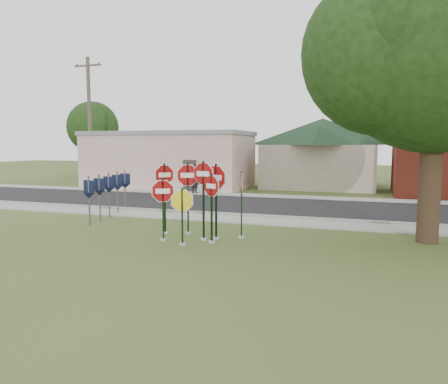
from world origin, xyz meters
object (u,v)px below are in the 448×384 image
(oak_tree, at_px, (437,43))
(stop_sign_center, at_px, (203,189))
(stop_sign_yellow, at_px, (182,211))
(pedestrian, at_px, (195,179))
(utility_pole_near, at_px, (90,121))
(stop_sign_left, at_px, (163,202))

(oak_tree, bearing_deg, stop_sign_center, -163.73)
(oak_tree, bearing_deg, stop_sign_yellow, -158.30)
(stop_sign_yellow, distance_m, pedestrian, 14.64)
(stop_sign_yellow, xyz_separation_m, utility_pole_near, (-13.97, 14.70, 3.84))
(stop_sign_center, height_order, pedestrian, stop_sign_center)
(oak_tree, distance_m, pedestrian, 17.52)
(oak_tree, xyz_separation_m, utility_pole_near, (-21.50, 11.70, -1.46))
(stop_sign_left, height_order, pedestrian, stop_sign_left)
(utility_pole_near, xyz_separation_m, pedestrian, (8.71, -1.03, -3.96))
(utility_pole_near, bearing_deg, stop_sign_center, -43.85)
(stop_sign_center, xyz_separation_m, pedestrian, (-5.64, 12.75, -0.75))
(stop_sign_yellow, height_order, stop_sign_left, stop_sign_left)
(stop_sign_left, distance_m, utility_pole_near, 19.70)
(stop_sign_center, bearing_deg, oak_tree, 16.27)
(stop_sign_center, height_order, stop_sign_yellow, stop_sign_center)
(stop_sign_center, xyz_separation_m, stop_sign_yellow, (-0.38, -0.91, -0.64))
(stop_sign_center, relative_size, stop_sign_yellow, 1.44)
(stop_sign_center, relative_size, stop_sign_left, 1.27)
(stop_sign_left, distance_m, oak_tree, 10.17)
(stop_sign_center, xyz_separation_m, oak_tree, (7.15, 2.09, 4.66))
(pedestrian, bearing_deg, utility_pole_near, 13.67)
(stop_sign_yellow, bearing_deg, stop_sign_center, 67.45)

